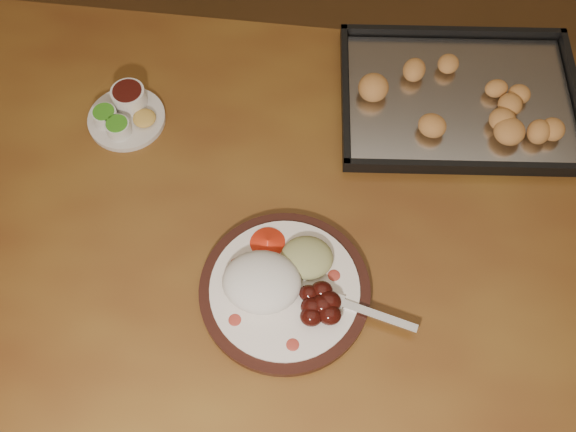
# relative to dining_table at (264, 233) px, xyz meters

# --- Properties ---
(ground) EXTENTS (4.00, 4.00, 0.00)m
(ground) POSITION_rel_dining_table_xyz_m (0.11, 0.20, -0.65)
(ground) COLOR brown
(ground) RESTS_ON ground
(dining_table) EXTENTS (1.51, 0.91, 0.75)m
(dining_table) POSITION_rel_dining_table_xyz_m (0.00, 0.00, 0.00)
(dining_table) COLOR brown
(dining_table) RESTS_ON ground
(dinner_plate) EXTENTS (0.36, 0.29, 0.07)m
(dinner_plate) POSITION_rel_dining_table_xyz_m (0.05, -0.15, 0.12)
(dinner_plate) COLOR black
(dinner_plate) RESTS_ON dining_table
(condiment_saucer) EXTENTS (0.15, 0.15, 0.05)m
(condiment_saucer) POSITION_rel_dining_table_xyz_m (-0.29, 0.17, 0.12)
(condiment_saucer) COLOR beige
(condiment_saucer) RESTS_ON dining_table
(baking_tray) EXTENTS (0.49, 0.38, 0.05)m
(baking_tray) POSITION_rel_dining_table_xyz_m (0.35, 0.28, 0.11)
(baking_tray) COLOR black
(baking_tray) RESTS_ON dining_table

